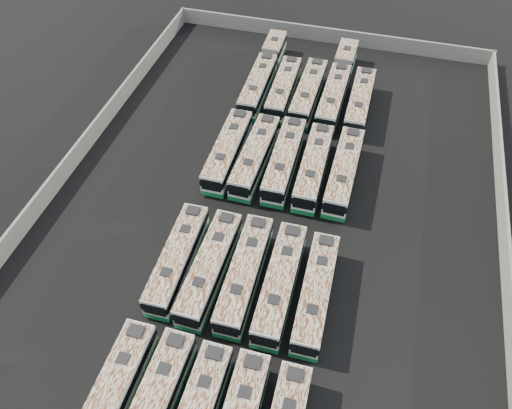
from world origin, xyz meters
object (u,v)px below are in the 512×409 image
Objects in this scene: bus_front_left at (152,409)px; bus_midback_left at (255,156)px; bus_front_far_left at (112,398)px; bus_back_right at (338,84)px; bus_midfront_center at (245,274)px; bus_midfront_left at (210,268)px; bus_midfront_far_left at (178,259)px; bus_back_left at (283,89)px; bus_midback_far_right at (344,172)px; bus_midback_far_left at (228,151)px; bus_back_far_right at (360,102)px; bus_midback_right at (313,167)px; bus_back_far_left at (264,73)px; bus_midfront_far_right at (316,293)px; bus_midfront_right at (280,283)px; bus_back_center at (308,93)px; bus_midback_center at (284,160)px.

bus_front_left is 27.70m from bus_midback_left.
bus_back_right is (9.45, 43.48, 0.01)m from bus_front_far_left.
bus_midfront_left is at bearing -177.77° from bus_midfront_center.
bus_midfront_far_left is 27.85m from bus_back_left.
bus_midback_far_left is at bearing -178.35° from bus_midback_far_right.
bus_midfront_far_left is at bearing 104.41° from bus_front_left.
bus_midback_far_right is at bearing -89.75° from bus_back_far_right.
bus_midback_right is 0.66× the size of bus_back_far_left.
bus_midback_far_right reaches higher than bus_midfront_far_right.
bus_front_far_left is at bearing -127.36° from bus_midfront_right.
bus_midback_far_left is (-3.18, 27.72, 0.01)m from bus_front_left.
bus_midback_far_right reaches higher than bus_back_far_right.
bus_back_far_left is (-3.24, 15.69, -0.04)m from bus_midback_left.
bus_midback_right reaches higher than bus_midfront_far_right.
bus_back_far_left is 0.98× the size of bus_back_right.
bus_midback_left is 13.28m from bus_back_center.
bus_back_far_left is (-3.29, 30.70, -0.03)m from bus_midfront_left.
bus_back_far_right is (12.64, 12.75, -0.04)m from bus_midback_far_left.
bus_back_far_left is 9.62m from bus_back_right.
bus_midfront_left reaches higher than bus_back_left.
bus_midback_center is at bearing -77.50° from bus_back_left.
bus_back_far_right is (12.61, 27.60, 0.02)m from bus_midfront_far_left.
bus_back_right reaches higher than bus_front_far_left.
bus_midfront_center reaches higher than bus_midfront_left.
bus_front_left is at bearing -104.61° from bus_midfront_center.
bus_midfront_far_right is (3.14, -0.06, -0.05)m from bus_midfront_right.
bus_midfront_left is 29.36m from bus_back_far_right.
bus_front_far_left is 0.65× the size of bus_back_far_left.
bus_front_left is 28.07m from bus_midback_center.
bus_midback_right is (6.28, 27.76, -0.00)m from bus_front_left.
bus_back_far_right reaches higher than bus_back_far_left.
bus_back_center is (3.15, 27.90, 0.02)m from bus_midfront_left.
bus_midback_center is (6.25, 27.94, 0.04)m from bus_front_far_left.
bus_midback_center is at bearing -89.41° from bus_back_center.
bus_back_far_left is at bearing 106.63° from bus_midfront_right.
bus_midfront_far_left is 30.35m from bus_back_far_right.
bus_midback_right is at bearing -65.04° from bus_back_left.
bus_midback_far_left is at bearing 102.57° from bus_midfront_left.
bus_midfront_right is 1.01× the size of bus_midback_right.
bus_midback_far_right reaches higher than bus_midfront_left.
bus_midfront_right is at bearing -2.13° from bus_midfront_far_left.
bus_midfront_far_right is 0.64× the size of bus_back_far_left.
bus_midback_left is 1.02× the size of bus_back_far_right.
bus_back_left is at bearing 102.83° from bus_midback_center.
bus_front_left is 0.99× the size of bus_back_center.
bus_midfront_left is 0.66× the size of bus_back_far_left.
bus_midfront_far_left is 14.85m from bus_midback_far_left.
bus_back_center is (3.11, 40.58, 0.01)m from bus_front_left.
bus_midfront_right is at bearing -3.11° from bus_midfront_center.
bus_midback_far_right is (12.62, 15.03, 0.06)m from bus_midfront_far_left.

